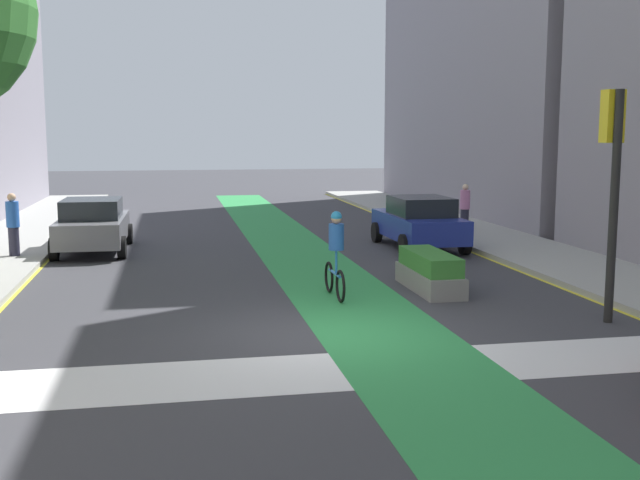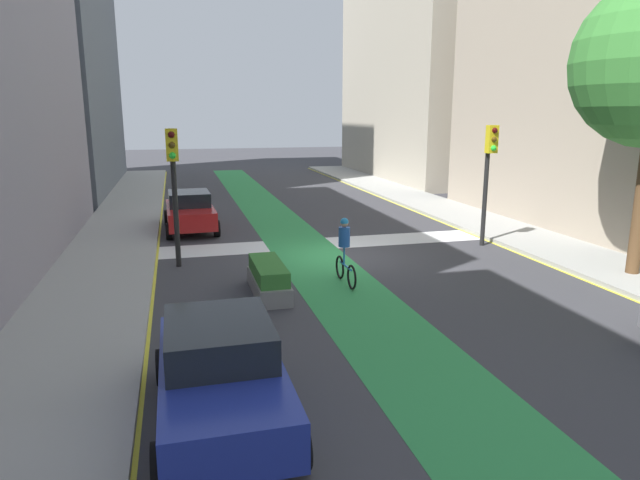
# 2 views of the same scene
# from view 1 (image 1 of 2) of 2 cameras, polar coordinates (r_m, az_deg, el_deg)

# --- Properties ---
(ground_plane) EXTENTS (120.00, 120.00, 0.00)m
(ground_plane) POSITION_cam_1_polar(r_m,az_deg,el_deg) (13.33, 0.58, -7.08)
(ground_plane) COLOR #38383D
(bike_lane_paint) EXTENTS (2.40, 60.00, 0.01)m
(bike_lane_paint) POSITION_cam_1_polar(r_m,az_deg,el_deg) (13.55, 4.68, -6.84)
(bike_lane_paint) COLOR #2D8C47
(bike_lane_paint) RESTS_ON ground_plane
(crosswalk_band) EXTENTS (12.00, 1.80, 0.01)m
(crosswalk_band) POSITION_cam_1_polar(r_m,az_deg,el_deg) (11.45, 2.60, -9.62)
(crosswalk_band) COLOR silver
(crosswalk_band) RESTS_ON ground_plane
(curb_stripe_right) EXTENTS (0.16, 60.00, 0.01)m
(curb_stripe_right) POSITION_cam_1_polar(r_m,az_deg,el_deg) (15.63, 22.77, -5.43)
(curb_stripe_right) COLOR yellow
(curb_stripe_right) RESTS_ON ground_plane
(traffic_signal_near_right) EXTENTS (0.35, 0.52, 4.24)m
(traffic_signal_near_right) POSITION_cam_1_polar(r_m,az_deg,el_deg) (14.87, 20.98, 5.56)
(traffic_signal_near_right) COLOR black
(traffic_signal_near_right) RESTS_ON ground_plane
(car_blue_right_far) EXTENTS (2.04, 4.21, 1.57)m
(car_blue_right_far) POSITION_cam_1_polar(r_m,az_deg,el_deg) (23.22, 7.40, 1.34)
(car_blue_right_far) COLOR navy
(car_blue_right_far) RESTS_ON ground_plane
(car_grey_left_far) EXTENTS (2.06, 4.22, 1.57)m
(car_grey_left_far) POSITION_cam_1_polar(r_m,az_deg,el_deg) (23.26, -16.56, 1.09)
(car_grey_left_far) COLOR slate
(car_grey_left_far) RESTS_ON ground_plane
(cyclist_in_lane) EXTENTS (0.32, 1.73, 1.86)m
(cyclist_in_lane) POSITION_cam_1_polar(r_m,az_deg,el_deg) (16.04, 1.17, -0.96)
(cyclist_in_lane) COLOR black
(cyclist_in_lane) RESTS_ON ground_plane
(pedestrian_sidewalk_right_a) EXTENTS (0.34, 0.34, 1.59)m
(pedestrian_sidewalk_right_a) POSITION_cam_1_polar(r_m,az_deg,el_deg) (26.57, 10.75, 2.44)
(pedestrian_sidewalk_right_a) COLOR #262638
(pedestrian_sidewalk_right_a) RESTS_ON sidewalk_right
(pedestrian_sidewalk_left_a) EXTENTS (0.34, 0.34, 1.71)m
(pedestrian_sidewalk_left_a) POSITION_cam_1_polar(r_m,az_deg,el_deg) (22.29, -21.91, 1.12)
(pedestrian_sidewalk_left_a) COLOR #262638
(pedestrian_sidewalk_left_a) RESTS_ON sidewalk_left
(median_planter) EXTENTS (0.83, 2.55, 0.85)m
(median_planter) POSITION_cam_1_polar(r_m,az_deg,el_deg) (17.13, 8.18, -2.39)
(median_planter) COLOR slate
(median_planter) RESTS_ON ground_plane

